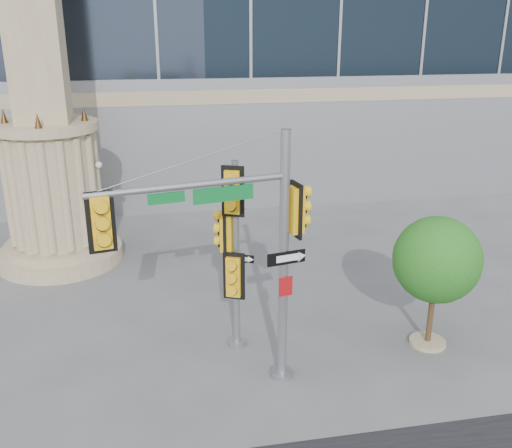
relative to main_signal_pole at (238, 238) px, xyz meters
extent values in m
plane|color=#545456|center=(0.76, -0.16, -3.80)|extent=(120.00, 120.00, 0.00)
cylinder|color=tan|center=(-5.24, 8.84, -3.55)|extent=(4.40, 4.40, 0.50)
cylinder|color=tan|center=(-5.24, 8.84, -3.15)|extent=(3.80, 3.80, 0.30)
cylinder|color=tan|center=(-5.24, 8.84, -1.00)|extent=(3.00, 3.00, 4.00)
cylinder|color=tan|center=(-5.24, 8.84, 1.15)|extent=(3.50, 3.50, 0.30)
cone|color=#472D14|center=(-3.94, 8.84, 1.55)|extent=(0.24, 0.24, 0.50)
cone|color=#472D14|center=(-6.54, 8.84, 1.55)|extent=(0.24, 0.24, 0.50)
cylinder|color=slate|center=(1.09, 0.21, -3.74)|extent=(0.57, 0.57, 0.12)
cylinder|color=slate|center=(1.09, 0.21, -0.73)|extent=(0.22, 0.22, 6.13)
cylinder|color=slate|center=(-1.02, -0.20, 1.31)|extent=(4.24, 0.96, 0.14)
cube|color=#0C6A2A|center=(-0.31, -0.08, 1.05)|extent=(1.31, 0.29, 0.33)
cube|color=yellow|center=(-2.82, -0.55, 0.75)|extent=(0.61, 0.39, 1.28)
cube|color=yellow|center=(1.37, 0.27, 0.49)|extent=(0.39, 0.61, 1.28)
cube|color=black|center=(1.11, 0.07, -0.58)|extent=(0.93, 0.21, 0.31)
cube|color=#A20E14|center=(1.11, 0.07, -1.30)|extent=(0.33, 0.09, 0.47)
cylinder|color=slate|center=(0.22, 1.84, -3.74)|extent=(0.49, 0.49, 0.12)
cylinder|color=slate|center=(0.22, 1.84, -1.24)|extent=(0.18, 0.18, 5.12)
cube|color=yellow|center=(0.13, 1.64, 0.60)|extent=(0.63, 0.48, 1.28)
cube|color=yellow|center=(0.01, 1.93, -0.52)|extent=(0.48, 0.63, 1.28)
cube|color=yellow|center=(0.13, 1.64, -1.65)|extent=(0.63, 0.48, 1.28)
cube|color=black|center=(0.34, 1.66, -1.19)|extent=(0.60, 0.27, 0.20)
cylinder|color=tan|center=(5.33, 0.93, -3.74)|extent=(0.97, 0.97, 0.11)
cylinder|color=#382314|center=(5.33, 0.93, -2.82)|extent=(0.15, 0.15, 1.95)
sphere|color=#155E18|center=(5.33, 0.93, -1.31)|extent=(2.27, 2.27, 2.27)
sphere|color=#155E18|center=(5.82, 1.20, -1.63)|extent=(1.41, 1.41, 1.41)
sphere|color=#155E18|center=(4.96, 0.66, -1.58)|extent=(1.19, 1.19, 1.19)
camera|label=1|loc=(-1.77, -11.55, 4.45)|focal=40.00mm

